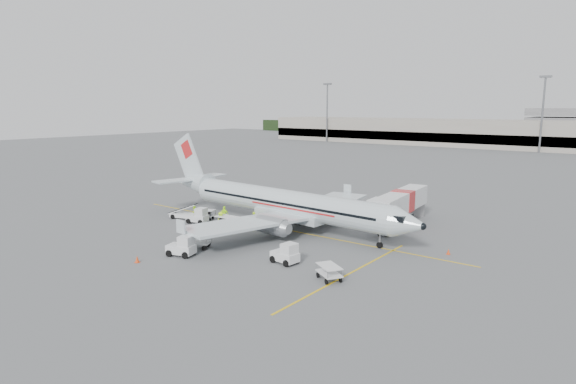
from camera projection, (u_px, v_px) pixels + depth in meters
name	position (u px, v px, depth m)	size (l,w,h in m)	color
ground	(277.00, 228.00, 53.59)	(360.00, 360.00, 0.00)	#56595B
stripe_lead	(277.00, 228.00, 53.59)	(44.00, 0.20, 0.01)	yellow
stripe_cross	(350.00, 273.00, 38.94)	(0.20, 20.00, 0.01)	yellow
terminal_west	(412.00, 131.00, 178.33)	(110.00, 22.00, 9.00)	gray
treeline	(555.00, 133.00, 189.75)	(300.00, 3.00, 6.00)	black
mast_west	(327.00, 113.00, 185.81)	(3.20, 1.20, 22.00)	slate
mast_center	(542.00, 115.00, 140.84)	(3.20, 1.20, 22.00)	slate
aircraft	(286.00, 185.00, 52.76)	(35.16, 27.56, 9.69)	silver
jet_bridge	(402.00, 208.00, 54.40)	(2.86, 15.27, 4.01)	silver
belt_loader	(184.00, 209.00, 57.92)	(4.41, 1.65, 2.39)	silver
tug_fore	(285.00, 253.00, 41.42)	(2.39, 1.37, 1.85)	silver
tug_mid	(181.00, 245.00, 43.48)	(2.45, 1.40, 1.89)	silver
tug_aft	(197.00, 215.00, 55.76)	(2.35, 1.34, 1.81)	silver
cart_loaded_a	(205.00, 215.00, 57.60)	(2.28, 1.35, 1.19)	silver
cart_loaded_b	(227.00, 222.00, 53.51)	(2.58, 1.52, 1.34)	silver
cart_empty_a	(197.00, 242.00, 45.82)	(2.43, 1.43, 1.27)	silver
cart_empty_b	(329.00, 273.00, 37.36)	(2.29, 1.35, 1.19)	silver
cone_nose	(448.00, 251.00, 43.97)	(0.34, 0.34, 0.55)	#E74515
cone_port	(338.00, 197.00, 70.59)	(0.39, 0.39, 0.64)	#E74515
cone_stbd	(137.00, 259.00, 41.64)	(0.39, 0.39, 0.63)	#E74515
crew_a	(254.00, 220.00, 53.49)	(0.66, 0.43, 1.81)	#B5F016
crew_b	(194.00, 213.00, 57.38)	(0.81, 0.63, 1.67)	#B5F016
crew_c	(221.00, 219.00, 53.87)	(1.13, 0.65, 1.76)	#B5F016
crew_d	(225.00, 214.00, 56.27)	(1.10, 0.46, 1.88)	#B5F016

